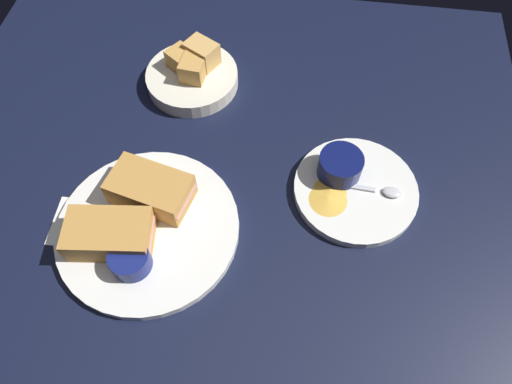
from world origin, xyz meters
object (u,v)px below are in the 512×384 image
Objects in this scene: sandwich_half_near at (151,189)px; sandwich_half_far at (110,234)px; bread_basket_rear at (193,74)px; spoon_by_gravy_ramekin at (384,191)px; spoon_by_dark_ramekin at (145,234)px; ramekin_dark_sauce at (130,260)px; plate_chips_companion at (355,190)px; plate_sandwich_main at (148,229)px; ramekin_light_gravy at (340,165)px.

sandwich_half_far is (-4.21, -8.80, 0.00)cm from sandwich_half_near.
bread_basket_rear reaches higher than sandwich_half_far.
sandwich_half_near is 1.46× the size of spoon_by_gravy_ramekin.
sandwich_half_near is 27.96cm from bread_basket_rear.
bread_basket_rear reaches higher than spoon_by_dark_ramekin.
ramekin_dark_sauce is at bearing -91.43° from bread_basket_rear.
spoon_by_gravy_ramekin is at bearing 25.65° from ramekin_dark_sauce.
plate_chips_companion is (33.16, 13.56, -1.16)cm from spoon_by_dark_ramekin.
spoon_by_dark_ramekin reaches higher than plate_chips_companion.
sandwich_half_near is (-0.43, 5.62, 3.20)cm from plate_sandwich_main.
bread_basket_rear is (1.01, 40.17, -1.10)cm from ramekin_dark_sauce.
ramekin_light_gravy is at bearing 16.55° from sandwich_half_near.
spoon_by_gravy_ramekin is (7.76, -2.91, -1.90)cm from ramekin_light_gravy.
ramekin_dark_sauce is (-0.53, -6.65, 2.69)cm from plate_sandwich_main.
sandwich_half_near reaches higher than plate_sandwich_main.
spoon_by_gravy_ramekin reaches higher than plate_sandwich_main.
ramekin_light_gravy is (-3.17, 2.64, 3.07)cm from plate_chips_companion.
sandwich_half_far is (-4.65, -3.18, 3.20)cm from plate_sandwich_main.
plate_chips_companion is 39.21cm from bread_basket_rear.
plate_chips_companion is (37.89, 15.23, -3.20)cm from sandwich_half_far.
ramekin_light_gravy is at bearing 159.48° from spoon_by_gravy_ramekin.
sandwich_half_far reaches higher than ramekin_light_gravy.
ramekin_dark_sauce is 38.70cm from plate_chips_companion.
ramekin_dark_sauce is at bearing -94.58° from plate_sandwich_main.
bread_basket_rear is (-32.77, 21.47, 1.59)cm from plate_chips_companion.
plate_chips_companion is at bearing 28.97° from ramekin_dark_sauce.
sandwich_half_far reaches higher than ramekin_dark_sauce.
ramekin_light_gravy is at bearing 26.02° from plate_sandwich_main.
spoon_by_gravy_ramekin is at bearing -3.32° from plate_chips_companion.
spoon_by_dark_ramekin is at bearing -151.63° from ramekin_light_gravy.
sandwich_half_far is at bearing -158.10° from plate_chips_companion.
plate_sandwich_main is 2.04× the size of sandwich_half_near.
ramekin_light_gravy is (29.99, 16.20, 1.90)cm from spoon_by_dark_ramekin.
plate_sandwich_main is at bearing -90.81° from bread_basket_rear.
ramekin_dark_sauce is (-0.10, -12.27, -0.51)cm from sandwich_half_near.
plate_sandwich_main is 2.99× the size of spoon_by_gravy_ramekin.
ramekin_light_gravy reaches higher than ramekin_dark_sauce.
spoon_by_dark_ramekin is at bearing -157.76° from plate_chips_companion.
plate_sandwich_main is 39.65cm from spoon_by_gravy_ramekin.
ramekin_light_gravy is 35.11cm from bread_basket_rear.
sandwich_half_far reaches higher than plate_chips_companion.
plate_chips_companion is (33.24, 12.04, 0.00)cm from plate_sandwich_main.
sandwich_half_near is 1.46× the size of spoon_by_dark_ramekin.
ramekin_dark_sauce is 0.30× the size of plate_chips_companion.
plate_chips_companion is at bearing 19.92° from plate_sandwich_main.
spoon_by_dark_ramekin is 1.33× the size of ramekin_light_gravy.
sandwich_half_near is at bearing 94.17° from spoon_by_dark_ramekin.
spoon_by_dark_ramekin is at bearing -85.83° from sandwich_half_near.
plate_sandwich_main is at bearing -160.08° from plate_chips_companion.
sandwich_half_near reaches higher than plate_chips_companion.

